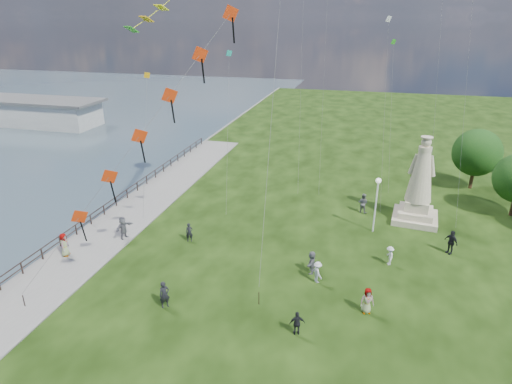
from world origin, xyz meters
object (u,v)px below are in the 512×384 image
(person_2, at_px, (317,272))
(person_7, at_px, (363,203))
(person_3, at_px, (297,323))
(person_10, at_px, (65,246))
(person_11, at_px, (312,262))
(person_6, at_px, (189,232))
(lamppost, at_px, (377,193))
(person_0, at_px, (164,295))
(statue, at_px, (419,190))
(person_4, at_px, (367,301))
(person_5, at_px, (123,229))
(person_8, at_px, (390,256))
(person_9, at_px, (451,242))
(pier_pavilion, at_px, (20,111))

(person_2, distance_m, person_7, 12.58)
(person_2, distance_m, person_3, 5.50)
(person_10, height_order, person_11, person_10)
(person_6, xyz_separation_m, person_10, (-8.09, -4.58, 0.12))
(lamppost, relative_size, person_0, 2.70)
(person_11, bearing_deg, person_10, -81.95)
(statue, height_order, person_4, statue)
(person_11, bearing_deg, person_3, 0.85)
(person_5, bearing_deg, person_10, 156.19)
(person_6, relative_size, person_8, 1.08)
(statue, height_order, person_3, statue)
(person_10, bearing_deg, person_7, -72.73)
(person_0, xyz_separation_m, person_9, (18.10, 11.51, 0.07))
(person_2, bearing_deg, statue, -66.44)
(pier_pavilion, xyz_separation_m, person_7, (58.35, -23.31, -0.91))
(person_10, bearing_deg, person_5, -53.85)
(person_2, relative_size, person_4, 0.91)
(person_3, bearing_deg, lamppost, -125.84)
(person_0, bearing_deg, person_11, -6.44)
(person_5, relative_size, person_7, 1.02)
(person_3, distance_m, person_6, 13.33)
(person_4, xyz_separation_m, person_7, (-0.69, 14.79, 0.08))
(person_0, bearing_deg, person_4, -30.91)
(person_0, height_order, person_5, person_5)
(person_9, distance_m, person_11, 11.20)
(pier_pavilion, xyz_separation_m, person_2, (55.73, -35.61, -1.07))
(pier_pavilion, distance_m, person_2, 66.14)
(person_4, bearing_deg, person_8, 57.65)
(person_7, bearing_deg, person_8, 122.85)
(person_6, distance_m, person_8, 15.43)
(person_7, distance_m, person_11, 11.69)
(statue, bearing_deg, person_7, 179.53)
(person_4, bearing_deg, person_2, 124.44)
(person_0, distance_m, person_11, 10.31)
(person_0, height_order, person_9, person_9)
(person_7, bearing_deg, pier_pavilion, -2.82)
(person_0, height_order, person_11, person_0)
(pier_pavilion, bearing_deg, person_7, -21.78)
(statue, bearing_deg, person_11, -119.47)
(person_2, bearing_deg, pier_pavilion, 22.39)
(person_7, xyz_separation_m, person_11, (-3.16, -11.25, -0.09))
(pier_pavilion, relative_size, statue, 3.93)
(pier_pavilion, distance_m, lamppost, 65.20)
(person_8, bearing_deg, person_7, -177.82)
(person_0, relative_size, person_5, 0.94)
(person_3, distance_m, person_11, 6.54)
(person_0, relative_size, person_6, 1.13)
(person_3, distance_m, person_10, 18.70)
(lamppost, height_order, person_2, lamppost)
(person_0, xyz_separation_m, person_11, (8.27, 6.15, -0.05))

